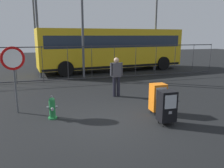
{
  "coord_description": "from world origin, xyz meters",
  "views": [
    {
      "loc": [
        -1.88,
        -6.15,
        2.58
      ],
      "look_at": [
        0.3,
        1.2,
        0.9
      ],
      "focal_mm": 35.83,
      "sensor_mm": 36.0,
      "label": 1
    }
  ],
  "objects_px": {
    "street_light_far_right": "(34,12)",
    "newspaper_box_secondary": "(158,97)",
    "bus_near": "(112,47)",
    "newspaper_box_primary": "(167,106)",
    "street_light_far_left": "(156,19)",
    "street_light_near_right": "(36,7)",
    "pedestrian": "(116,75)",
    "fire_hydrant": "(52,108)",
    "street_light_near_left": "(82,11)",
    "stop_sign": "(14,66)"
  },
  "relations": [
    {
      "from": "newspaper_box_primary",
      "to": "street_light_near_left",
      "type": "distance_m",
      "value": 8.53
    },
    {
      "from": "fire_hydrant",
      "to": "bus_near",
      "type": "relative_size",
      "value": 0.07
    },
    {
      "from": "pedestrian",
      "to": "street_light_far_left",
      "type": "relative_size",
      "value": 0.26
    },
    {
      "from": "stop_sign",
      "to": "street_light_near_left",
      "type": "relative_size",
      "value": 0.33
    },
    {
      "from": "newspaper_box_secondary",
      "to": "street_light_near_right",
      "type": "bearing_deg",
      "value": 115.95
    },
    {
      "from": "bus_near",
      "to": "street_light_far_right",
      "type": "relative_size",
      "value": 1.39
    },
    {
      "from": "street_light_far_right",
      "to": "street_light_near_left",
      "type": "bearing_deg",
      "value": -66.01
    },
    {
      "from": "street_light_near_left",
      "to": "street_light_near_right",
      "type": "height_order",
      "value": "street_light_near_right"
    },
    {
      "from": "street_light_far_left",
      "to": "street_light_near_right",
      "type": "bearing_deg",
      "value": -174.36
    },
    {
      "from": "newspaper_box_secondary",
      "to": "stop_sign",
      "type": "xyz_separation_m",
      "value": [
        -4.51,
        1.41,
        1.03
      ]
    },
    {
      "from": "pedestrian",
      "to": "bus_near",
      "type": "xyz_separation_m",
      "value": [
        1.86,
        6.99,
        0.76
      ]
    },
    {
      "from": "pedestrian",
      "to": "street_light_far_right",
      "type": "xyz_separation_m",
      "value": [
        -3.53,
        10.79,
        3.48
      ]
    },
    {
      "from": "newspaper_box_secondary",
      "to": "street_light_far_right",
      "type": "height_order",
      "value": "street_light_far_right"
    },
    {
      "from": "stop_sign",
      "to": "bus_near",
      "type": "bearing_deg",
      "value": 54.68
    },
    {
      "from": "fire_hydrant",
      "to": "street_light_far_right",
      "type": "distance_m",
      "value": 13.39
    },
    {
      "from": "newspaper_box_primary",
      "to": "street_light_far_right",
      "type": "xyz_separation_m",
      "value": [
        -3.99,
        14.17,
        3.86
      ]
    },
    {
      "from": "fire_hydrant",
      "to": "street_light_far_right",
      "type": "bearing_deg",
      "value": 93.6
    },
    {
      "from": "street_light_near_left",
      "to": "street_light_far_left",
      "type": "distance_m",
      "value": 5.95
    },
    {
      "from": "newspaper_box_secondary",
      "to": "bus_near",
      "type": "xyz_separation_m",
      "value": [
        1.19,
        9.45,
        1.14
      ]
    },
    {
      "from": "pedestrian",
      "to": "stop_sign",
      "type": "bearing_deg",
      "value": -164.63
    },
    {
      "from": "stop_sign",
      "to": "street_light_near_left",
      "type": "bearing_deg",
      "value": 59.76
    },
    {
      "from": "stop_sign",
      "to": "street_light_near_left",
      "type": "height_order",
      "value": "street_light_near_left"
    },
    {
      "from": "newspaper_box_primary",
      "to": "fire_hydrant",
      "type": "bearing_deg",
      "value": 155.77
    },
    {
      "from": "pedestrian",
      "to": "street_light_near_right",
      "type": "relative_size",
      "value": 0.23
    },
    {
      "from": "newspaper_box_secondary",
      "to": "street_light_near_left",
      "type": "xyz_separation_m",
      "value": [
        -1.34,
        6.84,
        3.35
      ]
    },
    {
      "from": "newspaper_box_primary",
      "to": "stop_sign",
      "type": "distance_m",
      "value": 5.0
    },
    {
      "from": "fire_hydrant",
      "to": "newspaper_box_primary",
      "type": "xyz_separation_m",
      "value": [
        3.19,
        -1.44,
        0.22
      ]
    },
    {
      "from": "newspaper_box_primary",
      "to": "street_light_far_left",
      "type": "relative_size",
      "value": 0.16
    },
    {
      "from": "street_light_near_left",
      "to": "newspaper_box_secondary",
      "type": "bearing_deg",
      "value": -78.93
    },
    {
      "from": "street_light_near_left",
      "to": "bus_near",
      "type": "bearing_deg",
      "value": 45.85
    },
    {
      "from": "street_light_near_right",
      "to": "pedestrian",
      "type": "bearing_deg",
      "value": -59.7
    },
    {
      "from": "street_light_near_left",
      "to": "street_light_far_left",
      "type": "xyz_separation_m",
      "value": [
        5.64,
        1.88,
        -0.17
      ]
    },
    {
      "from": "stop_sign",
      "to": "street_light_far_left",
      "type": "bearing_deg",
      "value": 39.71
    },
    {
      "from": "street_light_near_left",
      "to": "street_light_far_right",
      "type": "bearing_deg",
      "value": 113.99
    },
    {
      "from": "newspaper_box_primary",
      "to": "pedestrian",
      "type": "bearing_deg",
      "value": 97.82
    },
    {
      "from": "newspaper_box_primary",
      "to": "street_light_far_right",
      "type": "bearing_deg",
      "value": 105.72
    },
    {
      "from": "fire_hydrant",
      "to": "street_light_far_left",
      "type": "xyz_separation_m",
      "value": [
        7.69,
        8.2,
        3.4
      ]
    },
    {
      "from": "bus_near",
      "to": "street_light_far_right",
      "type": "bearing_deg",
      "value": 138.75
    },
    {
      "from": "fire_hydrant",
      "to": "pedestrian",
      "type": "xyz_separation_m",
      "value": [
        2.73,
        1.94,
        0.6
      ]
    },
    {
      "from": "street_light_far_right",
      "to": "newspaper_box_primary",
      "type": "bearing_deg",
      "value": -74.28
    },
    {
      "from": "fire_hydrant",
      "to": "street_light_near_right",
      "type": "distance_m",
      "value": 8.35
    },
    {
      "from": "fire_hydrant",
      "to": "pedestrian",
      "type": "distance_m",
      "value": 3.4
    },
    {
      "from": "street_light_far_right",
      "to": "newspaper_box_secondary",
      "type": "bearing_deg",
      "value": -72.45
    },
    {
      "from": "stop_sign",
      "to": "street_light_far_right",
      "type": "xyz_separation_m",
      "value": [
        0.32,
        11.85,
        2.82
      ]
    },
    {
      "from": "newspaper_box_secondary",
      "to": "newspaper_box_primary",
      "type": "bearing_deg",
      "value": -102.43
    },
    {
      "from": "bus_near",
      "to": "street_light_near_left",
      "type": "height_order",
      "value": "street_light_near_left"
    },
    {
      "from": "stop_sign",
      "to": "street_light_near_right",
      "type": "bearing_deg",
      "value": 84.25
    },
    {
      "from": "newspaper_box_primary",
      "to": "street_light_far_left",
      "type": "distance_m",
      "value": 11.1
    },
    {
      "from": "bus_near",
      "to": "street_light_near_right",
      "type": "relative_size",
      "value": 1.48
    },
    {
      "from": "stop_sign",
      "to": "pedestrian",
      "type": "xyz_separation_m",
      "value": [
        3.84,
        1.06,
        -0.65
      ]
    }
  ]
}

